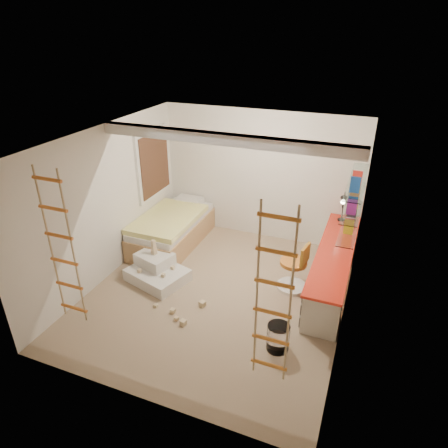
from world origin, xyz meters
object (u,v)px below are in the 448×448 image
at_px(desk, 333,267).
at_px(bed, 172,229).
at_px(swivel_chair, 294,272).
at_px(play_platform, 157,271).

bearing_deg(desk, bed, 173.51).
xyz_separation_m(swivel_chair, play_platform, (-2.27, -0.60, -0.15)).
height_order(bed, play_platform, bed).
height_order(desk, swivel_chair, swivel_chair).
xyz_separation_m(desk, bed, (-3.20, 0.36, -0.07)).
relative_size(swivel_chair, play_platform, 0.76).
xyz_separation_m(desk, swivel_chair, (-0.59, -0.25, -0.09)).
height_order(desk, bed, desk).
distance_m(desk, play_platform, 2.99).
bearing_deg(play_platform, swivel_chair, 14.74).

